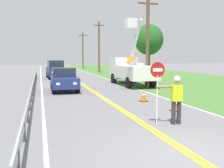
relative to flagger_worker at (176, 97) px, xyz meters
name	(u,v)px	position (x,y,z in m)	size (l,w,h in m)	color
ground_plane	(189,154)	(-1.17, -2.75, -1.05)	(160.00, 160.00, 0.00)	slate
grass_verge_right	(180,79)	(10.43, 17.25, -1.04)	(16.00, 110.00, 0.01)	#477533
centerline_yellow_left	(77,82)	(-1.26, 17.25, -1.04)	(0.11, 110.00, 0.01)	yellow
centerline_yellow_right	(79,82)	(-1.08, 17.25, -1.04)	(0.11, 110.00, 0.01)	yellow
edge_line_right	(112,81)	(2.43, 17.25, -1.04)	(0.12, 110.00, 0.01)	silver
edge_line_left	(41,83)	(-4.77, 17.25, -1.04)	(0.12, 110.00, 0.01)	silver
flagger_worker	(176,97)	(0.00, 0.00, 0.00)	(1.09, 0.26, 1.83)	#2D2D33
stop_sign_paddle	(157,79)	(-0.77, 0.03, 0.66)	(0.56, 0.04, 2.33)	silver
utility_bucket_truck	(130,69)	(2.96, 13.28, 0.38)	(2.67, 6.82, 5.86)	white
oncoming_sedan_nearest	(64,80)	(-3.16, 10.67, -0.21)	(1.97, 4.13, 1.70)	navy
oncoming_suv_second	(55,69)	(-3.11, 22.13, 0.01)	(2.09, 4.68, 2.10)	navy
utility_pole_near	(147,40)	(4.15, 12.23, 2.95)	(1.80, 0.28, 7.63)	brown
utility_pole_mid	(99,46)	(4.43, 32.22, 3.20)	(1.80, 0.28, 8.13)	brown
utility_pole_far	(83,50)	(4.13, 46.57, 2.98)	(1.80, 0.28, 7.69)	brown
traffic_cone_lead	(175,104)	(1.16, 2.08, -0.71)	(0.40, 0.40, 0.70)	orange
traffic_cone_mid	(144,96)	(0.76, 4.88, -0.71)	(0.40, 0.40, 0.70)	orange
guardrail_left_shoulder	(33,83)	(-5.37, 12.00, -0.53)	(0.10, 32.00, 0.71)	#9EA0A3
roadside_tree_verge	(149,40)	(6.18, 16.51, 3.22)	(3.00, 3.00, 5.90)	brown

